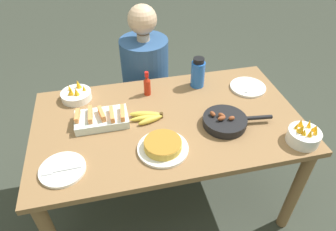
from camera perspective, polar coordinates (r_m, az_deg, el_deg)
The scene contains 13 objects.
ground_plane at distance 2.33m, azimuth 0.00°, elevation -15.13°, with size 14.00×14.00×0.00m, color #383D33.
dining_table at distance 1.83m, azimuth 0.00°, elevation -3.21°, with size 1.56×0.90×0.76m.
banana_bunch at distance 1.76m, azimuth -3.87°, elevation -0.22°, with size 0.20×0.13×0.04m.
melon_tray at distance 1.76m, azimuth -12.50°, elevation -0.59°, with size 0.30×0.18×0.09m.
skillet at distance 1.74m, azimuth 10.87°, elevation -1.07°, with size 0.40×0.25×0.08m.
frittata_plate_center at distance 1.57m, azimuth -0.99°, elevation -5.85°, with size 0.27×0.27×0.06m.
empty_plate_near_front at distance 1.57m, azimuth -19.45°, elevation -9.66°, with size 0.23×0.23×0.02m.
empty_plate_far_left at distance 2.08m, azimuth 14.96°, elevation 5.24°, with size 0.24×0.24×0.02m.
fruit_bowl_mango at distance 1.75m, azimuth 24.46°, elevation -3.44°, with size 0.17×0.17×0.13m.
fruit_bowl_citrus at distance 1.99m, azimuth -17.08°, elevation 3.85°, with size 0.19×0.19×0.11m.
water_bottle at distance 2.00m, azimuth 5.71°, elevation 8.07°, with size 0.09×0.09×0.21m.
hot_sauce_bottle at distance 1.93m, azimuth -3.99°, elevation 5.86°, with size 0.04×0.04×0.17m.
person_figure at distance 2.46m, azimuth -4.15°, elevation 4.54°, with size 0.39×0.39×1.20m.
Camera 1 is at (-0.30, -1.30, 1.91)m, focal length 32.00 mm.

